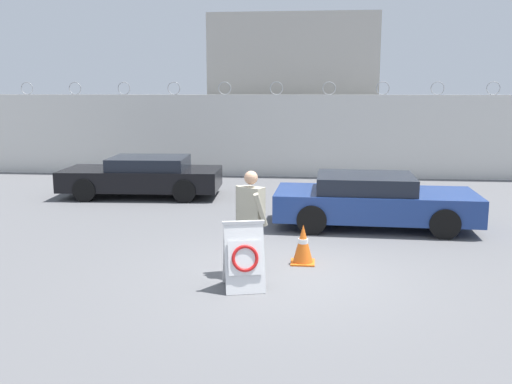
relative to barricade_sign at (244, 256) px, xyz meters
name	(u,v)px	position (x,y,z in m)	size (l,w,h in m)	color
ground_plane	(285,274)	(0.60, 0.77, -0.54)	(90.00, 90.00, 0.00)	#5B5B5E
perimeter_wall	(302,136)	(0.60, 11.92, 0.93)	(36.00, 0.30, 3.38)	silver
building_block	(295,93)	(0.16, 16.14, 2.43)	(6.47, 5.79, 5.94)	#B2ADA3
barricade_sign	(244,256)	(0.00, 0.00, 0.00)	(0.76, 0.78, 1.09)	white
security_guard	(251,217)	(0.02, 0.77, 0.45)	(0.59, 0.60, 1.77)	black
traffic_cone_near	(303,244)	(0.89, 1.44, -0.19)	(0.43, 0.43, 0.72)	orange
parked_car_front_coupe	(143,176)	(-3.92, 7.58, 0.06)	(4.64, 2.22, 1.16)	black
parked_car_rear_sedan	(373,200)	(2.41, 4.42, 0.07)	(4.54, 2.11, 1.20)	black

